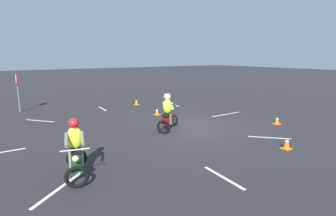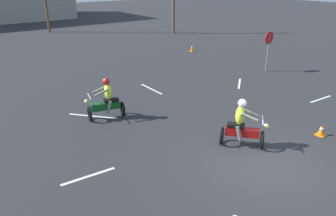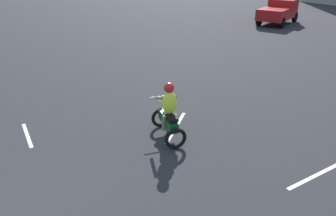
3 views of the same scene
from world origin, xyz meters
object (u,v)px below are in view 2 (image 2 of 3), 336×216
Objects in this scene: motorcycle_rider_foreground at (242,126)px; motorcycle_rider_background at (106,101)px; stop_sign at (269,43)px; traffic_cone_near_right at (321,131)px; traffic_cone_mid_center at (192,48)px.

motorcycle_rider_foreground is 1.00× the size of motorcycle_rider_background.
stop_sign reaches higher than traffic_cone_near_right.
motorcycle_rider_foreground is 5.29m from motorcycle_rider_background.
motorcycle_rider_foreground is at bearing -137.43° from motorcycle_rider_background.
traffic_cone_near_right is at bearing -111.58° from traffic_cone_mid_center.
motorcycle_rider_background is 7.96m from traffic_cone_near_right.
stop_sign is at bearing -90.11° from traffic_cone_mid_center.
stop_sign reaches higher than traffic_cone_mid_center.
stop_sign is at bearing 173.53° from motorcycle_rider_foreground.
stop_sign is 6.77m from traffic_cone_mid_center.
motorcycle_rider_background is 0.72× the size of stop_sign.
motorcycle_rider_background reaches higher than traffic_cone_mid_center.
traffic_cone_mid_center is (5.15, 13.01, 0.04)m from traffic_cone_near_right.
stop_sign reaches higher than motorcycle_rider_background.
stop_sign is (10.50, 0.54, 0.91)m from motorcycle_rider_background.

